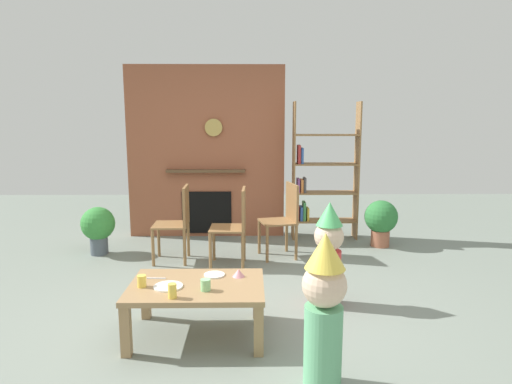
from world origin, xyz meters
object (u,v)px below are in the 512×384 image
(dining_chair_middle, at_px, (236,222))
(child_in_pink, at_px, (329,251))
(paper_cup_near_left, at_px, (206,285))
(potted_plant_short, at_px, (98,226))
(paper_cup_center, at_px, (172,291))
(paper_plate_front, at_px, (168,286))
(coffee_table, at_px, (197,292))
(dining_chair_right, at_px, (285,216))
(paper_plate_rear, at_px, (214,275))
(bookshelf, at_px, (320,178))
(child_with_cone_hat, at_px, (324,307))
(birthday_cake_slice, at_px, (239,273))
(paper_cup_near_right, at_px, (142,281))
(potted_plant_tall, at_px, (381,220))
(dining_chair_left, at_px, (178,219))

(dining_chair_middle, bearing_deg, child_in_pink, 129.73)
(paper_cup_near_left, height_order, potted_plant_short, potted_plant_short)
(paper_cup_center, height_order, child_in_pink, child_in_pink)
(child_in_pink, bearing_deg, paper_plate_front, -1.46)
(paper_cup_center, bearing_deg, coffee_table, 62.29)
(potted_plant_short, bearing_deg, dining_chair_right, -2.86)
(paper_plate_front, height_order, paper_plate_rear, same)
(bookshelf, distance_m, child_with_cone_hat, 3.57)
(birthday_cake_slice, distance_m, potted_plant_short, 2.65)
(paper_cup_near_right, bearing_deg, coffee_table, 7.58)
(paper_cup_near_right, bearing_deg, paper_plate_front, -2.32)
(dining_chair_middle, height_order, potted_plant_tall, dining_chair_middle)
(dining_chair_right, xyz_separation_m, potted_plant_short, (-2.30, 0.12, -0.15))
(bookshelf, relative_size, potted_plant_tall, 3.09)
(paper_cup_near_right, distance_m, potted_plant_short, 2.41)
(paper_plate_rear, xyz_separation_m, potted_plant_tall, (2.01, 2.23, -0.07))
(paper_cup_near_left, relative_size, birthday_cake_slice, 0.86)
(coffee_table, distance_m, paper_cup_center, 0.32)
(coffee_table, height_order, child_with_cone_hat, child_with_cone_hat)
(child_with_cone_hat, relative_size, potted_plant_tall, 1.63)
(birthday_cake_slice, bearing_deg, paper_plate_rear, 172.06)
(paper_plate_rear, xyz_separation_m, dining_chair_right, (0.71, 1.81, 0.08))
(child_with_cone_hat, bearing_deg, paper_plate_front, 8.22)
(paper_cup_center, relative_size, dining_chair_right, 0.12)
(paper_cup_near_right, relative_size, potted_plant_short, 0.15)
(paper_cup_near_left, xyz_separation_m, potted_plant_tall, (2.05, 2.54, -0.10))
(coffee_table, distance_m, birthday_cake_slice, 0.37)
(paper_cup_near_left, distance_m, child_in_pink, 1.24)
(paper_plate_front, xyz_separation_m, birthday_cake_slice, (0.53, 0.22, 0.03))
(coffee_table, bearing_deg, potted_plant_tall, 48.47)
(child_in_pink, distance_m, potted_plant_tall, 2.12)
(coffee_table, relative_size, paper_cup_center, 9.67)
(dining_chair_left, height_order, potted_plant_tall, dining_chair_left)
(child_with_cone_hat, bearing_deg, coffee_table, 0.00)
(bookshelf, bearing_deg, paper_cup_near_right, -121.74)
(dining_chair_left, relative_size, dining_chair_right, 1.00)
(birthday_cake_slice, relative_size, dining_chair_left, 0.11)
(paper_cup_near_right, distance_m, dining_chair_right, 2.40)
(paper_cup_center, height_order, child_with_cone_hat, child_with_cone_hat)
(paper_cup_near_left, distance_m, birthday_cake_slice, 0.37)
(coffee_table, distance_m, child_in_pink, 1.25)
(dining_chair_left, bearing_deg, paper_cup_near_left, 103.43)
(paper_cup_near_left, height_order, birthday_cake_slice, paper_cup_near_left)
(paper_cup_center, bearing_deg, paper_cup_near_left, 31.29)
(bookshelf, height_order, paper_plate_front, bookshelf)
(dining_chair_right, bearing_deg, paper_plate_rear, 54.79)
(paper_cup_near_right, height_order, paper_plate_front, paper_cup_near_right)
(potted_plant_tall, bearing_deg, paper_plate_rear, -132.12)
(dining_chair_middle, distance_m, dining_chair_right, 0.68)
(paper_cup_near_right, height_order, paper_cup_center, paper_cup_center)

